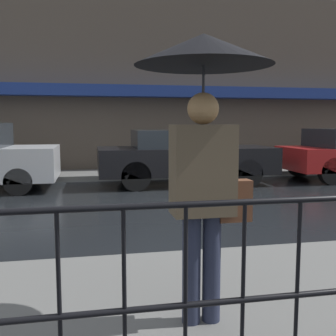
% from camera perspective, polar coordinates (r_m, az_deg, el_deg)
% --- Properties ---
extents(ground_plane, '(80.00, 80.00, 0.00)m').
position_cam_1_polar(ground_plane, '(7.90, -1.28, -5.19)').
color(ground_plane, black).
extents(sidewalk_near, '(28.00, 2.51, 0.15)m').
position_cam_1_polar(sidewalk_near, '(3.62, 12.09, -18.59)').
color(sidewalk_near, '#60605E').
rests_on(sidewalk_near, ground_plane).
extents(sidewalk_far, '(28.00, 1.65, 0.15)m').
position_cam_1_polar(sidewalk_far, '(11.98, -4.72, -0.85)').
color(sidewalk_far, '#60605E').
rests_on(sidewalk_far, ground_plane).
extents(lane_marking, '(25.20, 0.12, 0.01)m').
position_cam_1_polar(lane_marking, '(7.90, -1.28, -5.16)').
color(lane_marking, gold).
rests_on(lane_marking, ground_plane).
extents(building_storefront, '(28.00, 0.85, 5.81)m').
position_cam_1_polar(building_storefront, '(12.90, -5.33, 12.18)').
color(building_storefront, '#4C4238').
rests_on(building_storefront, ground_plane).
extents(railing_foreground, '(12.00, 0.04, 1.04)m').
position_cam_1_polar(railing_foreground, '(2.53, 21.74, -12.54)').
color(railing_foreground, black).
rests_on(railing_foreground, sidewalk_near).
extents(pedestrian, '(0.96, 0.96, 2.06)m').
position_cam_1_polar(pedestrian, '(2.77, 5.25, 9.17)').
color(pedestrian, '#23283D').
rests_on(pedestrian, sidewalk_near).
extents(car_black, '(4.56, 1.75, 1.43)m').
position_cam_1_polar(car_black, '(10.29, 2.42, 1.76)').
color(car_black, black).
rests_on(car_black, ground_plane).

